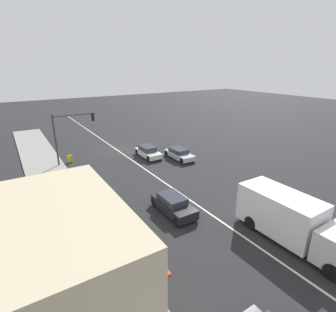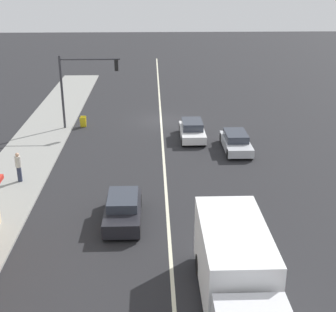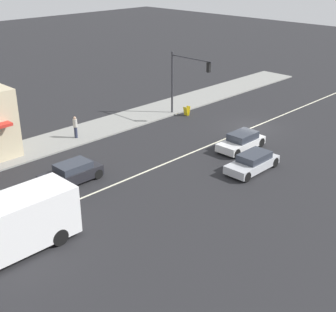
% 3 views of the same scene
% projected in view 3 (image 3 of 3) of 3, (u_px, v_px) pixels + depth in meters
% --- Properties ---
extents(ground_plane, '(160.00, 160.00, 0.00)m').
position_uv_depth(ground_plane, '(77.00, 200.00, 28.02)').
color(ground_plane, '#232326').
extents(lane_marking_center, '(0.16, 60.00, 0.01)m').
position_uv_depth(lane_marking_center, '(252.00, 128.00, 39.75)').
color(lane_marking_center, beige).
rests_on(lane_marking_center, ground).
extents(traffic_signal_main, '(4.59, 0.34, 5.60)m').
position_uv_depth(traffic_signal_main, '(184.00, 74.00, 40.83)').
color(traffic_signal_main, '#333338').
rests_on(traffic_signal_main, sidewalk_right).
extents(pedestrian, '(0.34, 0.34, 1.76)m').
position_uv_depth(pedestrian, '(75.00, 127.00, 36.89)').
color(pedestrian, '#282D42').
rests_on(pedestrian, sidewalk_right).
extents(warning_aframe_sign, '(0.45, 0.53, 0.84)m').
position_uv_depth(warning_aframe_sign, '(187.00, 111.00, 42.59)').
color(warning_aframe_sign, yellow).
rests_on(warning_aframe_sign, ground).
extents(delivery_truck, '(2.44, 7.50, 2.87)m').
position_uv_depth(delivery_truck, '(7.00, 228.00, 22.46)').
color(delivery_truck, silver).
rests_on(delivery_truck, ground).
extents(van_white, '(1.74, 4.00, 1.31)m').
position_uv_depth(van_white, '(241.00, 141.00, 35.09)').
color(van_white, silver).
rests_on(van_white, ground).
extents(sedan_silver, '(1.72, 4.16, 1.23)m').
position_uv_depth(sedan_silver, '(253.00, 162.00, 31.65)').
color(sedan_silver, '#B7BABF').
rests_on(sedan_silver, ground).
extents(sedan_dark, '(1.73, 3.99, 1.32)m').
position_uv_depth(sedan_dark, '(72.00, 173.00, 29.97)').
color(sedan_dark, black).
rests_on(sedan_dark, ground).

